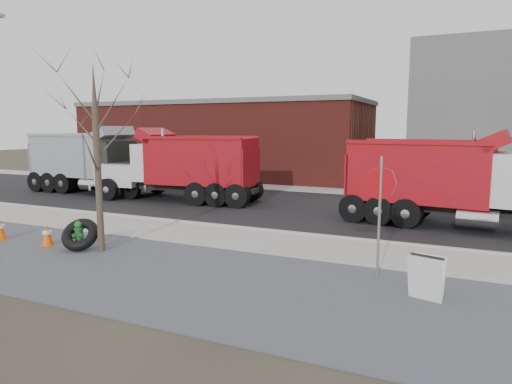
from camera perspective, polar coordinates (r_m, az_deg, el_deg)
The scene contains 17 objects.
ground at distance 13.82m, azimuth -1.31°, elevation -6.36°, with size 120.00×120.00×0.00m, color #383328.
gravel_verge at distance 10.90m, azimuth -9.52°, elevation -10.35°, with size 60.00×5.00×0.03m, color slate.
sidewalk at distance 14.03m, azimuth -0.86°, elevation -6.01°, with size 60.00×2.50×0.06m, color #9E9B93.
curb at distance 15.18m, azimuth 1.27°, elevation -4.84°, with size 60.00×0.15×0.11m, color #9E9B93.
road at distance 19.55m, azimuth 6.81°, elevation -2.11°, with size 60.00×9.40×0.02m, color black.
far_sidewalk at distance 24.97m, azimuth 10.84°, elevation 0.05°, with size 60.00×2.00×0.06m, color #9E9B93.
building_brick at distance 33.09m, azimuth -4.02°, elevation 6.66°, with size 20.20×8.20×5.30m.
bare_tree at distance 13.08m, azimuth -19.36°, elevation 6.98°, with size 3.20×3.20×5.20m.
fire_hydrant at distance 13.99m, azimuth -21.27°, elevation -5.15°, with size 0.47×0.46×0.82m.
truck_tire at distance 13.79m, azimuth -21.13°, elevation -4.99°, with size 1.28×1.21×0.94m.
stop_sign at distance 10.58m, azimuth 15.25°, elevation -0.54°, with size 0.65×0.45×2.81m.
sandwich_board at distance 9.80m, azimuth 20.50°, elevation -9.99°, with size 0.75×0.57×0.92m.
traffic_cone_near at distance 14.69m, azimuth -24.63°, elevation -4.90°, with size 0.35×0.35×0.66m.
traffic_cone_far at distance 16.08m, azimuth -29.37°, elevation -4.05°, with size 0.37×0.37×0.71m.
dump_truck_red_a at distance 17.02m, azimuth 23.15°, elevation 1.50°, with size 8.29×3.12×3.32m.
dump_truck_red_b at distance 21.58m, azimuth -9.17°, elevation 3.38°, with size 8.07×3.07×3.38m.
dump_truck_grey at distance 25.64m, azimuth -19.69°, elevation 3.83°, with size 7.60×2.40×3.46m.
Camera 1 is at (5.87, -12.03, 3.43)m, focal length 32.00 mm.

